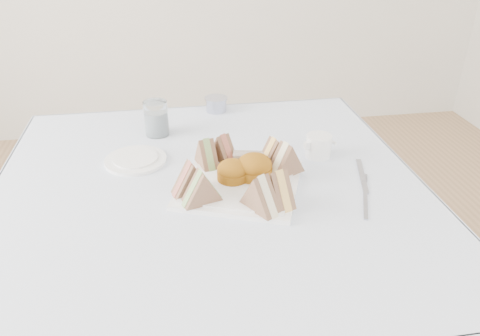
{
  "coord_description": "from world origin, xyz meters",
  "views": [
    {
      "loc": [
        -0.08,
        -0.95,
        1.32
      ],
      "look_at": [
        0.07,
        -0.02,
        0.8
      ],
      "focal_mm": 35.0,
      "sensor_mm": 36.0,
      "label": 1
    }
  ],
  "objects": [
    {
      "name": "tea_strainer",
      "position": [
        0.07,
        0.46,
        0.77
      ],
      "size": [
        0.1,
        0.1,
        0.04
      ],
      "primitive_type": "cylinder",
      "rotation": [
        0.0,
        0.0,
        0.38
      ],
      "color": "#A6A9BE",
      "rests_on": "tablecloth"
    },
    {
      "name": "sandwich_bl_b",
      "position": [
        0.05,
        0.1,
        0.79
      ],
      "size": [
        0.08,
        0.09,
        0.07
      ],
      "primitive_type": null,
      "rotation": [
        0.0,
        0.0,
        2.12
      ],
      "color": "#8D6952",
      "rests_on": "serving_plate"
    },
    {
      "name": "sandwich_br_a",
      "position": [
        0.19,
        0.01,
        0.8
      ],
      "size": [
        0.1,
        0.08,
        0.08
      ],
      "primitive_type": null,
      "rotation": [
        0.0,
        0.0,
        -2.69
      ],
      "color": "#8D6952",
      "rests_on": "serving_plate"
    },
    {
      "name": "pastry_slice",
      "position": [
        0.1,
        0.06,
        0.78
      ],
      "size": [
        0.08,
        0.05,
        0.04
      ],
      "primitive_type": "cube",
      "rotation": [
        0.0,
        0.0,
        -0.21
      ],
      "color": "tan",
      "rests_on": "serving_plate"
    },
    {
      "name": "water_glass",
      "position": [
        -0.12,
        0.31,
        0.8
      ],
      "size": [
        0.07,
        0.07,
        0.1
      ],
      "primitive_type": "cylinder",
      "rotation": [
        0.0,
        0.0,
        0.08
      ],
      "color": "white",
      "rests_on": "tablecloth"
    },
    {
      "name": "side_plate",
      "position": [
        -0.18,
        0.15,
        0.75
      ],
      "size": [
        0.19,
        0.19,
        0.01
      ],
      "primitive_type": "cylinder",
      "rotation": [
        0.0,
        0.0,
        -0.24
      ],
      "color": "white",
      "rests_on": "tablecloth"
    },
    {
      "name": "knife",
      "position": [
        0.38,
        -0.02,
        0.75
      ],
      "size": [
        0.06,
        0.17,
        0.0
      ],
      "primitive_type": "cube",
      "rotation": [
        0.0,
        0.0,
        -0.27
      ],
      "color": "#A6A9BE",
      "rests_on": "tablecloth"
    },
    {
      "name": "sandwich_fr_b",
      "position": [
        0.1,
        -0.13,
        0.8
      ],
      "size": [
        0.09,
        0.1,
        0.08
      ],
      "primitive_type": null,
      "rotation": [
        0.0,
        0.0,
        -1.01
      ],
      "color": "#8D6952",
      "rests_on": "serving_plate"
    },
    {
      "name": "serving_plate",
      "position": [
        0.07,
        -0.02,
        0.75
      ],
      "size": [
        0.35,
        0.35,
        0.01
      ],
      "primitive_type": "cube",
      "rotation": [
        0.0,
        0.0,
        -0.36
      ],
      "color": "white",
      "rests_on": "tablecloth"
    },
    {
      "name": "sandwich_br_b",
      "position": [
        0.17,
        0.05,
        0.8
      ],
      "size": [
        0.09,
        0.07,
        0.08
      ],
      "primitive_type": null,
      "rotation": [
        0.0,
        0.0,
        -2.77
      ],
      "color": "#8D6952",
      "rests_on": "serving_plate"
    },
    {
      "name": "scone_left",
      "position": [
        0.05,
        -0.01,
        0.78
      ],
      "size": [
        0.09,
        0.09,
        0.05
      ],
      "primitive_type": "cylinder",
      "rotation": [
        0.0,
        0.0,
        -0.24
      ],
      "color": "#9E6B0F",
      "rests_on": "serving_plate"
    },
    {
      "name": "creamer_jug",
      "position": [
        0.3,
        0.1,
        0.78
      ],
      "size": [
        0.09,
        0.09,
        0.06
      ],
      "primitive_type": "cylinder",
      "rotation": [
        0.0,
        0.0,
        0.39
      ],
      "color": "white",
      "rests_on": "tablecloth"
    },
    {
      "name": "sandwich_fr_a",
      "position": [
        0.14,
        -0.11,
        0.8
      ],
      "size": [
        0.07,
        0.1,
        0.08
      ],
      "primitive_type": null,
      "rotation": [
        0.0,
        0.0,
        -1.25
      ],
      "color": "#8D6952",
      "rests_on": "serving_plate"
    },
    {
      "name": "tablecloth",
      "position": [
        0.0,
        0.0,
        0.74
      ],
      "size": [
        1.02,
        1.02,
        0.01
      ],
      "primitive_type": "cube",
      "color": "white",
      "rests_on": "table"
    },
    {
      "name": "scone_right",
      "position": [
        0.11,
        -0.0,
        0.79
      ],
      "size": [
        0.1,
        0.1,
        0.06
      ],
      "primitive_type": "cylinder",
      "rotation": [
        0.0,
        0.0,
        -0.12
      ],
      "color": "#9E6B0F",
      "rests_on": "serving_plate"
    },
    {
      "name": "fork",
      "position": [
        0.34,
        -0.12,
        0.75
      ],
      "size": [
        0.07,
        0.15,
        0.0
      ],
      "primitive_type": "cube",
      "rotation": [
        0.0,
        0.0,
        -0.38
      ],
      "color": "#A6A9BE",
      "rests_on": "tablecloth"
    },
    {
      "name": "sandwich_fl_a",
      "position": [
        -0.04,
        -0.04,
        0.8
      ],
      "size": [
        0.1,
        0.06,
        0.08
      ],
      "primitive_type": null,
      "rotation": [
        0.0,
        0.0,
        0.29
      ],
      "color": "#8D6952",
      "rests_on": "serving_plate"
    },
    {
      "name": "sandwich_fl_b",
      "position": [
        -0.02,
        -0.09,
        0.8
      ],
      "size": [
        0.1,
        0.06,
        0.08
      ],
      "primitive_type": null,
      "rotation": [
        0.0,
        0.0,
        0.28
      ],
      "color": "#8D6952",
      "rests_on": "serving_plate"
    },
    {
      "name": "table",
      "position": [
        0.0,
        0.0,
        0.37
      ],
      "size": [
        0.9,
        0.9,
        0.74
      ],
      "primitive_type": "cube",
      "color": "brown",
      "rests_on": "floor"
    },
    {
      "name": "sandwich_bl_a",
      "position": [
        0.0,
        0.08,
        0.8
      ],
      "size": [
        0.06,
        0.09,
        0.07
      ],
      "primitive_type": null,
      "rotation": [
        0.0,
        0.0,
        1.83
      ],
      "color": "#8D6952",
      "rests_on": "serving_plate"
    }
  ]
}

